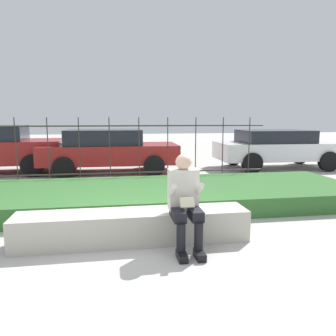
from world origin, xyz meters
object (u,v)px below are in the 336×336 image
stone_bench (133,228)px  car_parked_right (277,147)px  person_seated_reader (185,198)px  car_parked_center (109,150)px

stone_bench → car_parked_right: car_parked_right is taller
person_seated_reader → car_parked_right: 7.66m
stone_bench → car_parked_center: bearing=94.0°
car_parked_right → car_parked_center: (-5.57, 0.02, 0.01)m
person_seated_reader → car_parked_right: car_parked_right is taller
car_parked_center → stone_bench: bearing=-85.0°
person_seated_reader → car_parked_center: size_ratio=0.30×
stone_bench → person_seated_reader: bearing=-25.4°
person_seated_reader → car_parked_right: bearing=53.9°
person_seated_reader → car_parked_center: (-1.06, 6.21, 0.05)m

